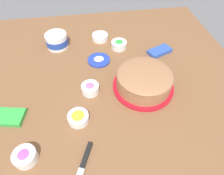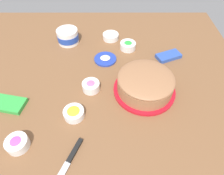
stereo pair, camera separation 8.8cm
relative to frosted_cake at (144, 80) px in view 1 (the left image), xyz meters
The scene contains 12 objects.
ground_plane 0.24m from the frosted_cake, ahead, with size 1.54×1.54×0.00m, color brown.
frosted_cake is the anchor object (origin of this frame).
frosting_tub 0.56m from the frosted_cake, 43.58° to the right, with size 0.12×0.12×0.08m.
frosting_tub_lid 0.30m from the frosted_cake, 50.38° to the right, with size 0.12×0.12×0.02m.
spreading_knife 0.46m from the frosted_cake, 47.89° to the left, with size 0.11×0.23×0.01m.
sprinkle_bowl_yellow 0.34m from the frosted_cake, 24.02° to the left, with size 0.09×0.09×0.04m.
sprinkle_bowl_green 0.33m from the frosted_cake, 79.82° to the right, with size 0.09×0.09×0.04m.
sprinkle_bowl_pink 0.25m from the frosted_cake, ahead, with size 0.08×0.08×0.04m.
sprinkle_bowl_rainbow 0.57m from the frosted_cake, 28.65° to the left, with size 0.08×0.08×0.04m.
sprinkle_bowl_blue 0.45m from the frosted_cake, 69.67° to the right, with size 0.10×0.10×0.03m.
candy_box_lower 0.29m from the frosted_cake, 123.35° to the right, with size 0.13×0.07×0.02m, color #2D51B2.
candy_box_upper 0.61m from the frosted_cake, ahead, with size 0.14×0.08×0.02m, color green.
Camera 1 is at (0.01, 0.57, 0.69)m, focal length 31.09 mm.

